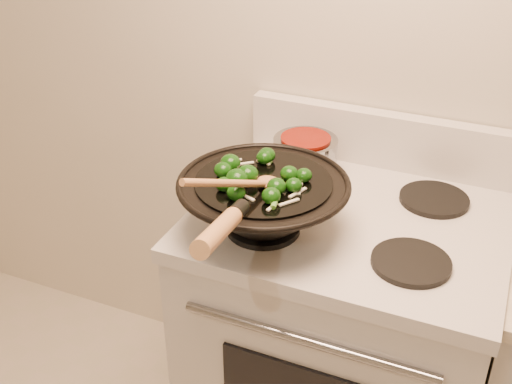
% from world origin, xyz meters
% --- Properties ---
extents(stove, '(0.78, 0.67, 1.08)m').
position_xyz_m(stove, '(-0.05, 1.17, 0.47)').
color(stove, silver).
rests_on(stove, ground).
extents(wok, '(0.41, 0.68, 0.27)m').
position_xyz_m(wok, '(-0.23, 1.01, 1.00)').
color(wok, black).
rests_on(wok, stove).
extents(stirfry, '(0.23, 0.24, 0.05)m').
position_xyz_m(stirfry, '(-0.25, 1.01, 1.07)').
color(stirfry, '#0D3608').
rests_on(stirfry, wok).
extents(wooden_spoon, '(0.13, 0.28, 0.12)m').
position_xyz_m(wooden_spoon, '(-0.23, 0.93, 1.10)').
color(wooden_spoon, '#AE7645').
rests_on(wooden_spoon, wok).
extents(saucepan, '(0.18, 0.28, 0.10)m').
position_xyz_m(saucepan, '(-0.23, 1.32, 0.99)').
color(saucepan, gray).
rests_on(saucepan, stove).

